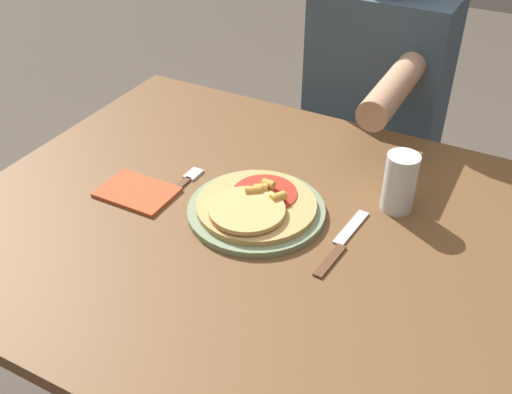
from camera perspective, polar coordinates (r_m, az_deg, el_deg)
dining_table at (r=1.26m, az=-0.50°, el=-6.06°), size 1.15×0.96×0.77m
plate at (r=1.21m, az=0.00°, el=-1.27°), size 0.28×0.28×0.01m
pizza at (r=1.19m, az=-0.11°, el=-0.75°), size 0.24×0.24×0.04m
fork at (r=1.30m, az=-7.22°, el=1.08°), size 0.03×0.18×0.00m
knife at (r=1.14m, az=8.11°, el=-4.39°), size 0.03×0.22×0.00m
drinking_glass at (r=1.22m, az=13.54°, el=1.35°), size 0.07×0.07×0.12m
napkin at (r=1.29m, az=-11.26°, el=0.45°), size 0.16×0.11×0.01m
person_diner at (r=1.73m, az=11.29°, el=8.36°), size 0.36×0.52×1.23m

